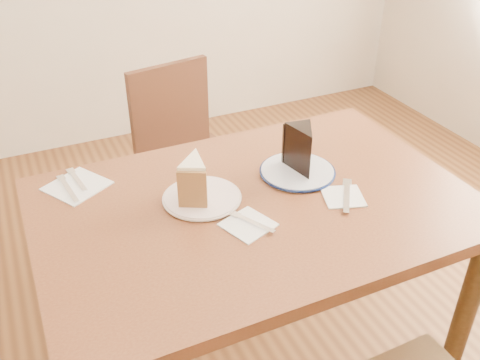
% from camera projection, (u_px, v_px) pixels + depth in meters
% --- Properties ---
extents(table, '(1.20, 0.80, 0.75)m').
position_uv_depth(table, '(255.00, 229.00, 1.54)').
color(table, '#482313').
rests_on(table, ground).
extents(chair_far, '(0.49, 0.49, 0.85)m').
position_uv_depth(chair_far, '(189.00, 160.00, 2.23)').
color(chair_far, black).
rests_on(chair_far, ground).
extents(plate_cream, '(0.21, 0.21, 0.01)m').
position_uv_depth(plate_cream, '(202.00, 198.00, 1.49)').
color(plate_cream, silver).
rests_on(plate_cream, table).
extents(plate_navy, '(0.22, 0.22, 0.01)m').
position_uv_depth(plate_navy, '(297.00, 171.00, 1.61)').
color(plate_navy, white).
rests_on(plate_navy, table).
extents(carrot_cake, '(0.11, 0.13, 0.11)m').
position_uv_depth(carrot_cake, '(195.00, 178.00, 1.46)').
color(carrot_cake, '#F9EDCE').
rests_on(carrot_cake, plate_cream).
extents(chocolate_cake, '(0.10, 0.12, 0.13)m').
position_uv_depth(chocolate_cake, '(303.00, 152.00, 1.57)').
color(chocolate_cake, black).
rests_on(chocolate_cake, plate_navy).
extents(napkin_cream, '(0.15, 0.15, 0.00)m').
position_uv_depth(napkin_cream, '(248.00, 225.00, 1.39)').
color(napkin_cream, white).
rests_on(napkin_cream, table).
extents(napkin_navy, '(0.14, 0.14, 0.00)m').
position_uv_depth(napkin_navy, '(343.00, 197.00, 1.50)').
color(napkin_navy, white).
rests_on(napkin_navy, table).
extents(napkin_spare, '(0.21, 0.21, 0.00)m').
position_uv_depth(napkin_spare, '(77.00, 186.00, 1.55)').
color(napkin_spare, white).
rests_on(napkin_spare, table).
extents(fork_cream, '(0.08, 0.13, 0.00)m').
position_uv_depth(fork_cream, '(252.00, 222.00, 1.39)').
color(fork_cream, silver).
rests_on(fork_cream, napkin_cream).
extents(knife_navy, '(0.11, 0.15, 0.00)m').
position_uv_depth(knife_navy, '(347.00, 196.00, 1.50)').
color(knife_navy, white).
rests_on(knife_navy, napkin_navy).
extents(fork_spare, '(0.03, 0.14, 0.00)m').
position_uv_depth(fork_spare, '(77.00, 180.00, 1.57)').
color(fork_spare, silver).
rests_on(fork_spare, napkin_spare).
extents(knife_spare, '(0.04, 0.16, 0.00)m').
position_uv_depth(knife_spare, '(68.00, 188.00, 1.53)').
color(knife_spare, silver).
rests_on(knife_spare, napkin_spare).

